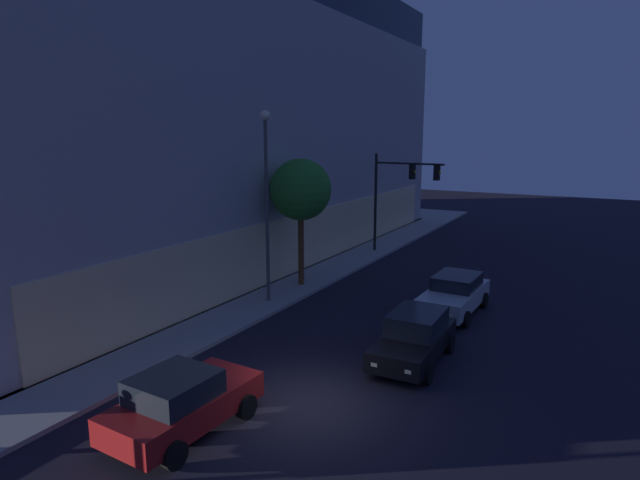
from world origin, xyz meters
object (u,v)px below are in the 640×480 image
car_black (415,337)px  traffic_light_far_corner (400,185)px  modern_building (138,118)px  car_red (182,402)px  street_lamp_sidewalk (266,185)px  sidewalk_tree (301,190)px  car_silver (454,294)px

car_black → traffic_light_far_corner: bearing=22.5°
car_black → modern_building: bearing=67.0°
modern_building → car_red: modern_building is taller
street_lamp_sidewalk → car_red: bearing=-157.6°
modern_building → car_red: size_ratio=9.22×
sidewalk_tree → car_black: sidewalk_tree is taller
traffic_light_far_corner → car_black: bearing=-157.5°
street_lamp_sidewalk → car_black: street_lamp_sidewalk is taller
car_red → car_silver: car_red is taller
traffic_light_far_corner → car_silver: (-9.41, -6.09, -3.67)m
car_black → sidewalk_tree: bearing=53.7°
sidewalk_tree → car_silver: bearing=-91.6°
sidewalk_tree → street_lamp_sidewalk: bearing=-178.8°
modern_building → car_black: size_ratio=8.82×
car_silver → sidewalk_tree: bearing=88.4°
car_red → car_black: 8.15m
car_red → sidewalk_tree: bearing=17.8°
car_silver → traffic_light_far_corner: bearing=32.9°
sidewalk_tree → car_red: size_ratio=1.47×
street_lamp_sidewalk → car_silver: size_ratio=1.77×
modern_building → street_lamp_sidewalk: bearing=-114.7°
car_red → car_silver: (12.85, -3.65, -0.01)m
sidewalk_tree → car_silver: size_ratio=1.32×
car_black → car_silver: car_black is taller
modern_building → car_silver: bearing=-100.2°
traffic_light_far_corner → car_silver: bearing=-147.1°
sidewalk_tree → car_silver: sidewalk_tree is taller
car_black → car_red: bearing=152.3°
sidewalk_tree → modern_building: bearing=75.4°
traffic_light_far_corner → car_red: bearing=-173.7°
traffic_light_far_corner → sidewalk_tree: (-9.18, 1.76, 0.40)m
car_black → car_silver: (5.64, 0.14, -0.01)m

